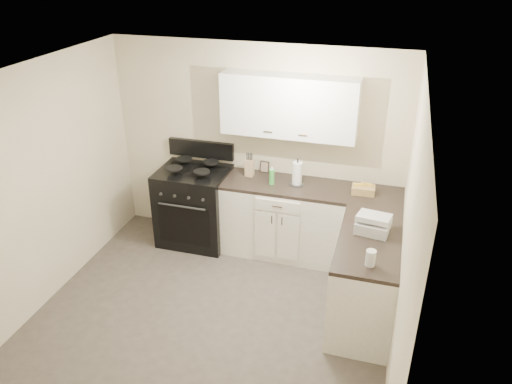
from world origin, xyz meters
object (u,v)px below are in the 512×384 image
(knife_block, at_px, (249,168))
(paper_towel, at_px, (297,174))
(stove, at_px, (195,207))
(countertop_grill, at_px, (373,226))
(wicker_basket, at_px, (363,190))

(knife_block, bearing_deg, paper_towel, -2.90)
(stove, relative_size, knife_block, 4.96)
(knife_block, relative_size, countertop_grill, 0.66)
(paper_towel, distance_m, countertop_grill, 1.25)
(wicker_basket, bearing_deg, stove, -179.06)
(knife_block, xyz_separation_m, paper_towel, (0.60, -0.07, 0.03))
(stove, height_order, countertop_grill, countertop_grill)
(stove, distance_m, knife_block, 0.91)
(paper_towel, relative_size, wicker_basket, 1.09)
(stove, distance_m, wicker_basket, 2.13)
(paper_towel, xyz_separation_m, countertop_grill, (0.94, -0.82, -0.08))
(countertop_grill, bearing_deg, paper_towel, 146.83)
(stove, xyz_separation_m, paper_towel, (1.29, 0.05, 0.62))
(knife_block, distance_m, countertop_grill, 1.79)
(wicker_basket, relative_size, countertop_grill, 0.81)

